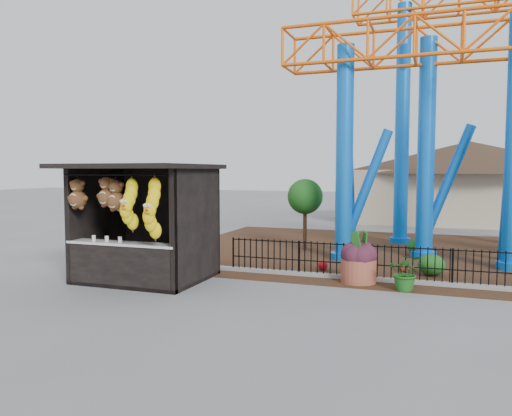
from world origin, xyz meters
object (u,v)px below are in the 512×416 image
(prize_booth, at_px, (140,224))
(terracotta_planter, at_px, (358,271))
(roller_coaster, at_px, (464,68))
(potted_plant, at_px, (406,272))

(prize_booth, height_order, terracotta_planter, prize_booth)
(roller_coaster, bearing_deg, terracotta_planter, -115.40)
(roller_coaster, xyz_separation_m, terracotta_planter, (-2.63, -5.53, -6.13))
(potted_plant, bearing_deg, roller_coaster, 77.13)
(terracotta_planter, height_order, potted_plant, potted_plant)
(terracotta_planter, xyz_separation_m, potted_plant, (1.23, -0.50, 0.15))
(prize_booth, xyz_separation_m, potted_plant, (6.71, 1.31, -1.07))
(roller_coaster, xyz_separation_m, potted_plant, (-1.39, -6.03, -5.98))
(prize_booth, distance_m, roller_coaster, 11.98)
(prize_booth, relative_size, potted_plant, 3.77)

